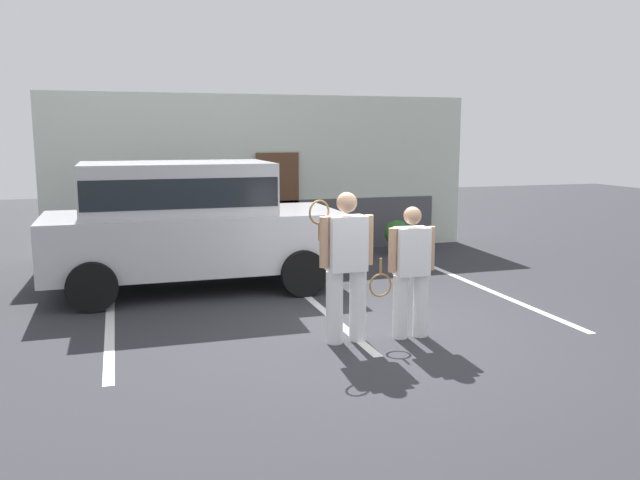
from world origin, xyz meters
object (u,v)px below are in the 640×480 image
(tennis_player_woman, at_px, (411,271))
(potted_plant_by_porch, at_px, (397,235))
(tennis_player_man, at_px, (346,265))
(parked_suv, at_px, (187,219))

(tennis_player_woman, height_order, potted_plant_by_porch, tennis_player_woman)
(tennis_player_man, distance_m, tennis_player_woman, 0.83)
(parked_suv, distance_m, tennis_player_woman, 4.11)
(tennis_player_man, bearing_deg, parked_suv, -66.51)
(tennis_player_woman, xyz_separation_m, potted_plant_by_porch, (2.17, 5.28, -0.45))
(parked_suv, height_order, tennis_player_woman, parked_suv)
(potted_plant_by_porch, bearing_deg, tennis_player_man, -119.78)
(parked_suv, bearing_deg, potted_plant_by_porch, 23.35)
(tennis_player_man, distance_m, potted_plant_by_porch, 6.04)
(parked_suv, relative_size, tennis_player_man, 2.53)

